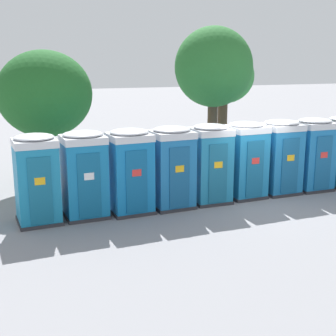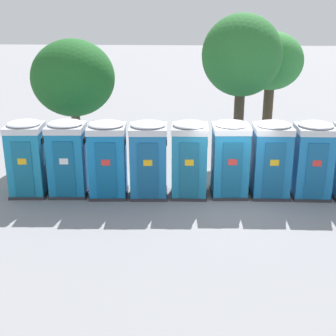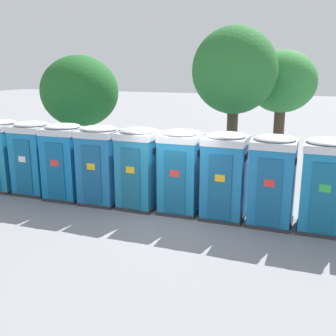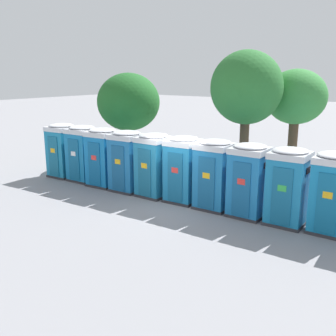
{
  "view_description": "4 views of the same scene",
  "coord_description": "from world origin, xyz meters",
  "px_view_note": "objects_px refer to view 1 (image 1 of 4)",
  "views": [
    {
      "loc": [
        -7.56,
        -13.01,
        4.53
      ],
      "look_at": [
        -2.8,
        0.21,
        1.24
      ],
      "focal_mm": 50.0,
      "sensor_mm": 36.0,
      "label": 1
    },
    {
      "loc": [
        -1.27,
        -14.39,
        6.12
      ],
      "look_at": [
        -2.06,
        0.24,
        0.95
      ],
      "focal_mm": 50.0,
      "sensor_mm": 36.0,
      "label": 2
    },
    {
      "loc": [
        4.01,
        -10.35,
        4.24
      ],
      "look_at": [
        -0.4,
        0.3,
        1.35
      ],
      "focal_mm": 42.0,
      "sensor_mm": 36.0,
      "label": 3
    },
    {
      "loc": [
        8.16,
        -11.6,
        4.82
      ],
      "look_at": [
        -0.68,
        0.29,
        1.23
      ],
      "focal_mm": 42.0,
      "sensor_mm": 36.0,
      "label": 4
    }
  ],
  "objects_px": {
    "portapotty_5": "(245,159)",
    "street_tree_1": "(45,94)",
    "portapotty_1": "(84,174)",
    "portapotty_3": "(172,167)",
    "portapotty_0": "(37,179)",
    "portapotty_6": "(280,156)",
    "portapotty_4": "(210,163)",
    "street_tree_0": "(214,68)",
    "portapotty_7": "(313,154)",
    "portapotty_2": "(130,171)",
    "street_tree_2": "(224,77)"
  },
  "relations": [
    {
      "from": "street_tree_2",
      "to": "portapotty_0",
      "type": "bearing_deg",
      "value": -144.63
    },
    {
      "from": "portapotty_6",
      "to": "portapotty_0",
      "type": "bearing_deg",
      "value": -177.78
    },
    {
      "from": "portapotty_2",
      "to": "street_tree_2",
      "type": "bearing_deg",
      "value": 45.49
    },
    {
      "from": "portapotty_2",
      "to": "portapotty_3",
      "type": "height_order",
      "value": "same"
    },
    {
      "from": "portapotty_3",
      "to": "portapotty_5",
      "type": "distance_m",
      "value": 2.69
    },
    {
      "from": "portapotty_1",
      "to": "portapotty_3",
      "type": "height_order",
      "value": "same"
    },
    {
      "from": "portapotty_2",
      "to": "portapotty_7",
      "type": "relative_size",
      "value": 1.0
    },
    {
      "from": "portapotty_4",
      "to": "portapotty_6",
      "type": "relative_size",
      "value": 1.0
    },
    {
      "from": "street_tree_2",
      "to": "portapotty_6",
      "type": "bearing_deg",
      "value": -97.03
    },
    {
      "from": "portapotty_0",
      "to": "portapotty_1",
      "type": "height_order",
      "value": "same"
    },
    {
      "from": "portapotty_1",
      "to": "portapotty_0",
      "type": "bearing_deg",
      "value": -176.5
    },
    {
      "from": "portapotty_2",
      "to": "portapotty_4",
      "type": "bearing_deg",
      "value": 2.97
    },
    {
      "from": "portapotty_3",
      "to": "portapotty_4",
      "type": "xyz_separation_m",
      "value": [
        1.34,
        0.09,
        0.0
      ]
    },
    {
      "from": "portapotty_7",
      "to": "portapotty_2",
      "type": "bearing_deg",
      "value": -177.52
    },
    {
      "from": "portapotty_6",
      "to": "street_tree_2",
      "type": "distance_m",
      "value": 6.45
    },
    {
      "from": "portapotty_5",
      "to": "portapotty_6",
      "type": "bearing_deg",
      "value": 0.86
    },
    {
      "from": "street_tree_0",
      "to": "portapotty_0",
      "type": "bearing_deg",
      "value": -150.23
    },
    {
      "from": "portapotty_5",
      "to": "portapotty_2",
      "type": "bearing_deg",
      "value": -176.34
    },
    {
      "from": "portapotty_2",
      "to": "portapotty_3",
      "type": "xyz_separation_m",
      "value": [
        1.34,
        0.05,
        -0.0
      ]
    },
    {
      "from": "portapotty_5",
      "to": "street_tree_2",
      "type": "relative_size",
      "value": 0.51
    },
    {
      "from": "portapotty_0",
      "to": "street_tree_0",
      "type": "relative_size",
      "value": 0.44
    },
    {
      "from": "portapotty_0",
      "to": "street_tree_2",
      "type": "distance_m",
      "value": 11.06
    },
    {
      "from": "portapotty_1",
      "to": "street_tree_0",
      "type": "distance_m",
      "value": 7.81
    },
    {
      "from": "portapotty_5",
      "to": "portapotty_6",
      "type": "xyz_separation_m",
      "value": [
        1.35,
        0.02,
        -0.0
      ]
    },
    {
      "from": "street_tree_2",
      "to": "portapotty_3",
      "type": "bearing_deg",
      "value": -127.69
    },
    {
      "from": "portapotty_4",
      "to": "street_tree_1",
      "type": "distance_m",
      "value": 6.32
    },
    {
      "from": "portapotty_5",
      "to": "street_tree_0",
      "type": "relative_size",
      "value": 0.44
    },
    {
      "from": "street_tree_0",
      "to": "portapotty_3",
      "type": "bearing_deg",
      "value": -128.68
    },
    {
      "from": "portapotty_3",
      "to": "portapotty_7",
      "type": "xyz_separation_m",
      "value": [
        5.38,
        0.24,
        0.0
      ]
    },
    {
      "from": "portapotty_4",
      "to": "portapotty_0",
      "type": "bearing_deg",
      "value": -178.14
    },
    {
      "from": "portapotty_4",
      "to": "portapotty_1",
      "type": "bearing_deg",
      "value": -178.69
    },
    {
      "from": "portapotty_4",
      "to": "portapotty_6",
      "type": "bearing_deg",
      "value": 2.94
    },
    {
      "from": "portapotty_3",
      "to": "portapotty_5",
      "type": "bearing_deg",
      "value": 4.48
    },
    {
      "from": "street_tree_0",
      "to": "portapotty_2",
      "type": "bearing_deg",
      "value": -138.12
    },
    {
      "from": "portapotty_0",
      "to": "portapotty_6",
      "type": "bearing_deg",
      "value": 2.22
    },
    {
      "from": "portapotty_6",
      "to": "street_tree_0",
      "type": "distance_m",
      "value": 4.89
    },
    {
      "from": "portapotty_4",
      "to": "street_tree_2",
      "type": "xyz_separation_m",
      "value": [
        3.42,
        6.07,
        2.43
      ]
    },
    {
      "from": "portapotty_0",
      "to": "portapotty_6",
      "type": "height_order",
      "value": "same"
    },
    {
      "from": "portapotty_1",
      "to": "street_tree_1",
      "type": "relative_size",
      "value": 0.52
    },
    {
      "from": "portapotty_1",
      "to": "street_tree_1",
      "type": "distance_m",
      "value": 4.39
    },
    {
      "from": "portapotty_3",
      "to": "portapotty_0",
      "type": "bearing_deg",
      "value": -178.84
    },
    {
      "from": "portapotty_3",
      "to": "portapotty_6",
      "type": "xyz_separation_m",
      "value": [
        4.03,
        0.23,
        0.0
      ]
    },
    {
      "from": "portapotty_5",
      "to": "street_tree_1",
      "type": "distance_m",
      "value": 7.31
    },
    {
      "from": "portapotty_5",
      "to": "street_tree_1",
      "type": "relative_size",
      "value": 0.52
    },
    {
      "from": "portapotty_3",
      "to": "street_tree_1",
      "type": "xyz_separation_m",
      "value": [
        -3.33,
        3.84,
        2.03
      ]
    },
    {
      "from": "portapotty_5",
      "to": "portapotty_1",
      "type": "bearing_deg",
      "value": -177.76
    },
    {
      "from": "portapotty_1",
      "to": "portapotty_4",
      "type": "xyz_separation_m",
      "value": [
        4.04,
        0.09,
        0.0
      ]
    },
    {
      "from": "portapotty_4",
      "to": "portapotty_7",
      "type": "distance_m",
      "value": 4.04
    },
    {
      "from": "portapotty_0",
      "to": "street_tree_0",
      "type": "xyz_separation_m",
      "value": [
        7.33,
        4.19,
        2.89
      ]
    },
    {
      "from": "portapotty_4",
      "to": "street_tree_2",
      "type": "bearing_deg",
      "value": 60.61
    }
  ]
}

